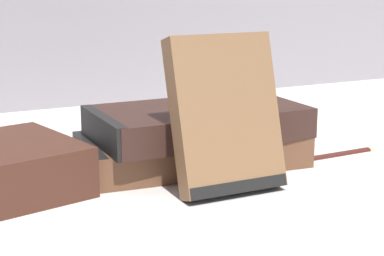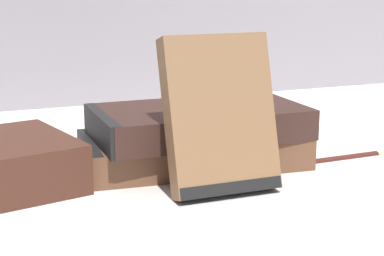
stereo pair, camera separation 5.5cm
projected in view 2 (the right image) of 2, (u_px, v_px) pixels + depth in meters
The scene contains 6 objects.
ground_plane at pixel (214, 175), 0.70m from camera, with size 3.00×3.00×0.00m, color silver.
book_flat_bottom at pixel (188, 150), 0.74m from camera, with size 0.26×0.15×0.04m.
book_flat_top at pixel (192, 122), 0.72m from camera, with size 0.23×0.13×0.03m.
book_leaning_front at pixel (220, 120), 0.63m from camera, with size 0.11×0.07×0.16m.
pocket_watch at pixel (239, 106), 0.71m from camera, with size 0.05×0.05×0.01m.
fountain_pen at pixel (343, 156), 0.76m from camera, with size 0.13×0.01×0.01m.
Camera 2 is at (-0.27, -0.61, 0.21)m, focal length 60.00 mm.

